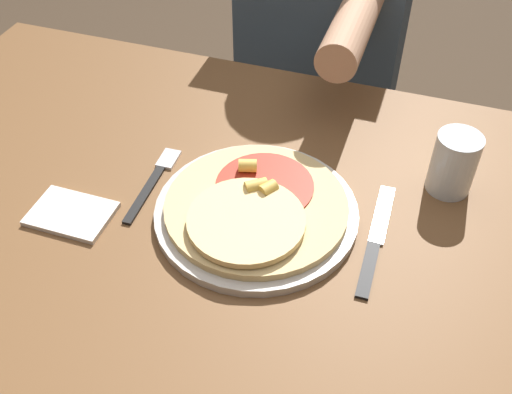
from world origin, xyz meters
The scene contains 8 objects.
dining_table centered at (0.00, 0.00, 0.63)m, with size 1.28×0.79×0.74m.
plate centered at (0.04, 0.00, 0.75)m, with size 0.30×0.30×0.01m.
pizza centered at (0.04, -0.01, 0.77)m, with size 0.27×0.27×0.04m.
fork centered at (-0.13, 0.02, 0.74)m, with size 0.03×0.18×0.00m.
knife centered at (0.22, 0.01, 0.74)m, with size 0.02×0.22×0.00m.
drinking_glass centered at (0.30, 0.15, 0.79)m, with size 0.07×0.07×0.10m.
napkin centered at (-0.22, -0.09, 0.75)m, with size 0.12×0.08×0.01m.
person_diner centered at (-0.01, 0.64, 0.71)m, with size 0.36×0.52×1.20m.
Camera 1 is at (0.24, -0.58, 1.38)m, focal length 42.00 mm.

